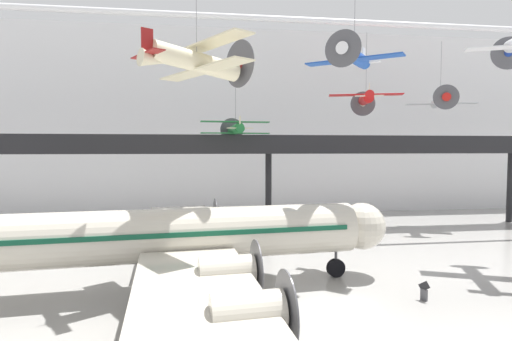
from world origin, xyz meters
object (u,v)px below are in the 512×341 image
(suspended_plane_green_biplane, at_px, (236,129))
(suspended_plane_silver_racer, at_px, (440,102))
(suspended_plane_red_highwing, at_px, (366,99))
(info_sign_pedestal, at_px, (424,293))
(suspended_plane_blue_trainer, at_px, (354,57))
(airliner_silver_main, at_px, (172,236))
(suspended_plane_cream_biplane, at_px, (197,61))

(suspended_plane_green_biplane, height_order, suspended_plane_silver_racer, suspended_plane_silver_racer)
(suspended_plane_green_biplane, height_order, suspended_plane_red_highwing, suspended_plane_red_highwing)
(suspended_plane_red_highwing, relative_size, info_sign_pedestal, 6.90)
(suspended_plane_blue_trainer, relative_size, suspended_plane_silver_racer, 0.83)
(suspended_plane_silver_racer, bearing_deg, airliner_silver_main, -38.72)
(suspended_plane_green_biplane, xyz_separation_m, suspended_plane_silver_racer, (23.85, 1.57, 3.37))
(suspended_plane_silver_racer, height_order, info_sign_pedestal, suspended_plane_silver_racer)
(suspended_plane_blue_trainer, relative_size, suspended_plane_red_highwing, 0.78)
(suspended_plane_green_biplane, height_order, suspended_plane_blue_trainer, suspended_plane_blue_trainer)
(suspended_plane_cream_biplane, height_order, info_sign_pedestal, suspended_plane_cream_biplane)
(suspended_plane_red_highwing, xyz_separation_m, info_sign_pedestal, (-4.32, -19.00, -13.92))
(airliner_silver_main, relative_size, suspended_plane_red_highwing, 4.03)
(suspended_plane_blue_trainer, distance_m, suspended_plane_red_highwing, 13.23)
(airliner_silver_main, distance_m, suspended_plane_red_highwing, 26.82)
(suspended_plane_green_biplane, xyz_separation_m, suspended_plane_blue_trainer, (7.87, -12.37, 4.85))
(suspended_plane_green_biplane, xyz_separation_m, suspended_plane_cream_biplane, (-3.81, -15.38, 3.53))
(suspended_plane_cream_biplane, bearing_deg, info_sign_pedestal, -49.20)
(suspended_plane_blue_trainer, height_order, suspended_plane_red_highwing, suspended_plane_blue_trainer)
(suspended_plane_cream_biplane, height_order, suspended_plane_red_highwing, suspended_plane_cream_biplane)
(suspended_plane_silver_racer, relative_size, suspended_plane_red_highwing, 0.94)
(suspended_plane_red_highwing, bearing_deg, suspended_plane_blue_trainer, 169.58)
(suspended_plane_blue_trainer, bearing_deg, suspended_plane_silver_racer, 169.34)
(suspended_plane_green_biplane, bearing_deg, airliner_silver_main, 156.39)
(suspended_plane_cream_biplane, distance_m, info_sign_pedestal, 19.95)
(airliner_silver_main, bearing_deg, suspended_plane_blue_trainer, 9.08)
(suspended_plane_cream_biplane, bearing_deg, airliner_silver_main, 159.40)
(suspended_plane_red_highwing, bearing_deg, suspended_plane_silver_racer, -60.56)
(suspended_plane_green_biplane, bearing_deg, suspended_plane_blue_trainer, -151.79)
(airliner_silver_main, distance_m, suspended_plane_silver_racer, 35.80)
(suspended_plane_silver_racer, xyz_separation_m, suspended_plane_red_highwing, (-9.99, -2.26, -0.11))
(airliner_silver_main, distance_m, suspended_plane_blue_trainer, 18.60)
(suspended_plane_cream_biplane, bearing_deg, suspended_plane_red_highwing, 8.42)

